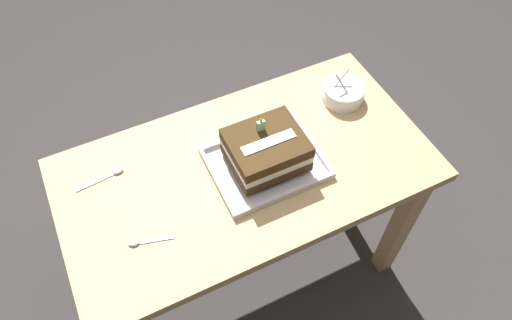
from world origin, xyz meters
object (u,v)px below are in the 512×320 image
bowl_stack (343,93)px  serving_spoon_near_tray (141,242)px  birthday_cake (266,150)px  serving_spoon_by_bowls (111,174)px  foil_tray (266,164)px

bowl_stack → serving_spoon_near_tray: 0.81m
birthday_cake → bowl_stack: (0.36, 0.14, -0.05)m
birthday_cake → bowl_stack: bearing=20.8°
serving_spoon_near_tray → serving_spoon_by_bowls: bearing=92.8°
serving_spoon_near_tray → serving_spoon_by_bowls: 0.25m
foil_tray → birthday_cake: birthday_cake is taller
foil_tray → bowl_stack: bowl_stack is taller
birthday_cake → foil_tray: bearing=-90.0°
foil_tray → bowl_stack: 0.38m
bowl_stack → foil_tray: bearing=-159.2°
bowl_stack → serving_spoon_near_tray: bearing=-164.2°
serving_spoon_near_tray → bowl_stack: bearing=15.8°
foil_tray → serving_spoon_by_bowls: 0.47m
foil_tray → birthday_cake: 0.07m
serving_spoon_by_bowls → birthday_cake: bearing=-21.2°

